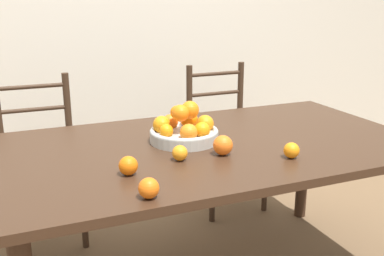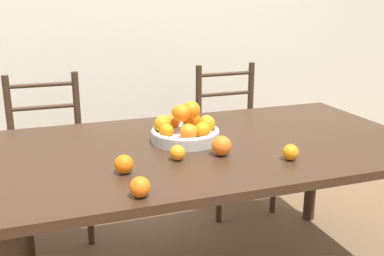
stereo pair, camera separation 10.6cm
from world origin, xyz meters
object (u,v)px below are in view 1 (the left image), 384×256
object	(u,v)px
orange_loose_2	(291,150)
chair_right	(224,138)
orange_loose_3	(149,188)
orange_loose_4	(180,153)
fruit_bowl	(184,130)
orange_loose_1	(128,166)
chair_left	(40,162)
orange_loose_0	(223,145)

from	to	relation	value
orange_loose_2	chair_right	bearing A→B (deg)	76.60
orange_loose_2	orange_loose_3	world-z (taller)	orange_loose_3
orange_loose_2	orange_loose_4	xyz separation A→B (m)	(-0.42, 0.15, -0.00)
fruit_bowl	orange_loose_3	world-z (taller)	fruit_bowl
fruit_bowl	orange_loose_3	size ratio (longest dim) A/B	4.46
orange_loose_4	orange_loose_2	bearing A→B (deg)	-19.06
orange_loose_1	orange_loose_3	bearing A→B (deg)	-87.57
orange_loose_3	chair_left	distance (m)	1.31
orange_loose_3	fruit_bowl	bearing A→B (deg)	57.38
orange_loose_3	orange_loose_2	bearing A→B (deg)	12.19
orange_loose_0	orange_loose_2	bearing A→B (deg)	-30.73
fruit_bowl	orange_loose_3	xyz separation A→B (m)	(-0.32, -0.51, -0.02)
orange_loose_2	orange_loose_3	distance (m)	0.65
orange_loose_1	chair_left	xyz separation A→B (m)	(-0.25, 1.03, -0.31)
fruit_bowl	orange_loose_4	world-z (taller)	fruit_bowl
fruit_bowl	orange_loose_1	world-z (taller)	fruit_bowl
orange_loose_0	orange_loose_3	distance (m)	0.49
chair_right	orange_loose_1	bearing A→B (deg)	-132.02
orange_loose_0	orange_loose_1	distance (m)	0.42
orange_loose_0	orange_loose_2	xyz separation A→B (m)	(0.24, -0.14, -0.01)
orange_loose_1	orange_loose_4	xyz separation A→B (m)	(0.23, 0.07, -0.00)
orange_loose_3	orange_loose_4	bearing A→B (deg)	52.62
orange_loose_1	chair_right	size ratio (longest dim) A/B	0.08
orange_loose_1	chair_left	distance (m)	1.10
orange_loose_2	chair_left	bearing A→B (deg)	128.88
orange_loose_0	chair_left	xyz separation A→B (m)	(-0.66, 0.97, -0.31)
fruit_bowl	orange_loose_2	distance (m)	0.48
orange_loose_1	orange_loose_4	distance (m)	0.24
orange_loose_4	chair_left	bearing A→B (deg)	116.15
chair_right	fruit_bowl	bearing A→B (deg)	-128.50
fruit_bowl	orange_loose_3	distance (m)	0.60
fruit_bowl	orange_loose_1	distance (m)	0.44
orange_loose_4	orange_loose_0	bearing A→B (deg)	-1.70
fruit_bowl	chair_left	world-z (taller)	chair_left
orange_loose_4	chair_right	world-z (taller)	chair_right
orange_loose_1	orange_loose_3	distance (m)	0.22
orange_loose_1	orange_loose_0	bearing A→B (deg)	8.49
orange_loose_0	chair_left	size ratio (longest dim) A/B	0.09
chair_left	chair_right	xyz separation A→B (m)	(1.16, -0.00, 0.00)
chair_left	chair_right	bearing A→B (deg)	0.38
orange_loose_2	orange_loose_3	xyz separation A→B (m)	(-0.64, -0.14, 0.00)
orange_loose_4	orange_loose_1	bearing A→B (deg)	-163.48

